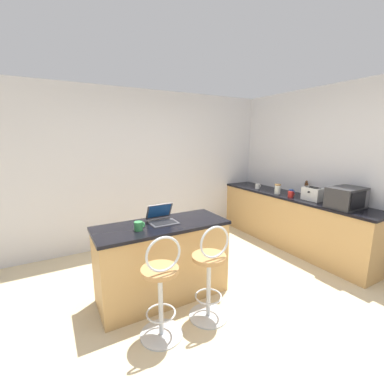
{
  "coord_description": "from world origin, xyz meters",
  "views": [
    {
      "loc": [
        -1.44,
        -1.92,
        1.81
      ],
      "look_at": [
        0.5,
        1.52,
        0.98
      ],
      "focal_mm": 24.0,
      "sensor_mm": 36.0,
      "label": 1
    }
  ],
  "objects": [
    {
      "name": "mug_white",
      "position": [
        1.95,
        1.59,
        0.93
      ],
      "size": [
        0.1,
        0.08,
        0.09
      ],
      "color": "white",
      "rests_on": "counter_right"
    },
    {
      "name": "bar_stool_far",
      "position": [
        -0.15,
        0.02,
        0.48
      ],
      "size": [
        0.4,
        0.4,
        1.01
      ],
      "color": "silver",
      "rests_on": "ground_plane"
    },
    {
      "name": "wall_back",
      "position": [
        0.0,
        2.33,
        1.3
      ],
      "size": [
        12.0,
        0.06,
        2.6
      ],
      "color": "silver",
      "rests_on": "ground_plane"
    },
    {
      "name": "laptop",
      "position": [
        -0.38,
        0.66,
        0.93
      ],
      "size": [
        0.3,
        0.29,
        0.2
      ],
      "color": "#47474C",
      "rests_on": "breakfast_bar"
    },
    {
      "name": "wall_right",
      "position": [
        2.37,
        0.0,
        1.3
      ],
      "size": [
        0.06,
        12.0,
        2.6
      ],
      "color": "silver",
      "rests_on": "ground_plane"
    },
    {
      "name": "counter_right",
      "position": [
        2.06,
        0.9,
        0.44
      ],
      "size": [
        0.58,
        2.83,
        0.88
      ],
      "color": "tan",
      "rests_on": "ground_plane"
    },
    {
      "name": "ground_plane",
      "position": [
        0.0,
        0.0,
        0.0
      ],
      "size": [
        20.0,
        20.0,
        0.0
      ],
      "primitive_type": "plane",
      "color": "beige"
    },
    {
      "name": "breakfast_bar",
      "position": [
        -0.41,
        0.6,
        0.44
      ],
      "size": [
        1.47,
        0.6,
        0.88
      ],
      "color": "tan",
      "rests_on": "ground_plane"
    },
    {
      "name": "pepper_mill",
      "position": [
        2.27,
        0.8,
        1.0
      ],
      "size": [
        0.06,
        0.06,
        0.24
      ],
      "color": "#4C2D19",
      "rests_on": "counter_right"
    },
    {
      "name": "mug_blue",
      "position": [
        2.02,
        0.88,
        0.93
      ],
      "size": [
        0.09,
        0.07,
        0.1
      ],
      "color": "#2D51AD",
      "rests_on": "counter_right"
    },
    {
      "name": "storage_jar",
      "position": [
        1.92,
        1.08,
        0.97
      ],
      "size": [
        0.1,
        0.1,
        0.17
      ],
      "color": "silver",
      "rests_on": "counter_right"
    },
    {
      "name": "mug_red",
      "position": [
        1.91,
        0.8,
        0.93
      ],
      "size": [
        0.1,
        0.09,
        0.1
      ],
      "color": "red",
      "rests_on": "counter_right"
    },
    {
      "name": "mug_green",
      "position": [
        -0.69,
        0.53,
        0.93
      ],
      "size": [
        0.11,
        0.09,
        0.09
      ],
      "color": "#338447",
      "rests_on": "breakfast_bar"
    },
    {
      "name": "toaster",
      "position": [
        2.03,
        0.5,
        0.98
      ],
      "size": [
        0.2,
        0.29,
        0.2
      ],
      "color": "silver",
      "rests_on": "counter_right"
    },
    {
      "name": "bar_stool_near",
      "position": [
        -0.67,
        0.02,
        0.48
      ],
      "size": [
        0.4,
        0.4,
        1.01
      ],
      "color": "silver",
      "rests_on": "ground_plane"
    },
    {
      "name": "microwave",
      "position": [
        2.04,
        -0.01,
        1.02
      ],
      "size": [
        0.48,
        0.35,
        0.28
      ],
      "color": "#2D2D30",
      "rests_on": "counter_right"
    }
  ]
}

